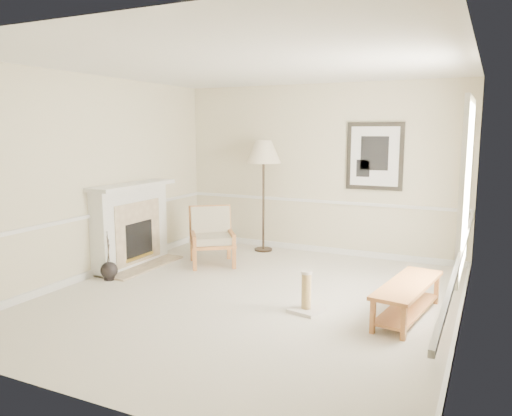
{
  "coord_description": "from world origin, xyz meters",
  "views": [
    {
      "loc": [
        2.73,
        -5.47,
        2.12
      ],
      "look_at": [
        -0.23,
        0.7,
        1.05
      ],
      "focal_mm": 35.0,
      "sensor_mm": 36.0,
      "label": 1
    }
  ],
  "objects_px": {
    "floor_vase": "(109,271)",
    "scratching_post": "(306,299)",
    "floor_lamp": "(264,155)",
    "armchair": "(212,233)",
    "bench": "(408,294)"
  },
  "relations": [
    {
      "from": "floor_vase",
      "to": "scratching_post",
      "type": "bearing_deg",
      "value": 0.32
    },
    {
      "from": "floor_lamp",
      "to": "scratching_post",
      "type": "relative_size",
      "value": 3.9
    },
    {
      "from": "armchair",
      "to": "scratching_post",
      "type": "relative_size",
      "value": 2.0
    },
    {
      "from": "armchair",
      "to": "bench",
      "type": "bearing_deg",
      "value": -54.97
    },
    {
      "from": "bench",
      "to": "scratching_post",
      "type": "xyz_separation_m",
      "value": [
        -1.1,
        -0.33,
        -0.12
      ]
    },
    {
      "from": "bench",
      "to": "scratching_post",
      "type": "relative_size",
      "value": 2.97
    },
    {
      "from": "floor_vase",
      "to": "floor_lamp",
      "type": "xyz_separation_m",
      "value": [
        1.25,
        2.56,
        1.56
      ]
    },
    {
      "from": "floor_vase",
      "to": "bench",
      "type": "relative_size",
      "value": 0.49
    },
    {
      "from": "armchair",
      "to": "bench",
      "type": "height_order",
      "value": "armchair"
    },
    {
      "from": "floor_vase",
      "to": "floor_lamp",
      "type": "relative_size",
      "value": 0.37
    },
    {
      "from": "scratching_post",
      "to": "floor_lamp",
      "type": "bearing_deg",
      "value": 124.23
    },
    {
      "from": "armchair",
      "to": "scratching_post",
      "type": "xyz_separation_m",
      "value": [
        2.12,
        -1.42,
        -0.33
      ]
    },
    {
      "from": "scratching_post",
      "to": "bench",
      "type": "bearing_deg",
      "value": 16.64
    },
    {
      "from": "floor_lamp",
      "to": "floor_vase",
      "type": "bearing_deg",
      "value": -116.04
    },
    {
      "from": "floor_vase",
      "to": "armchair",
      "type": "bearing_deg",
      "value": 59.21
    }
  ]
}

